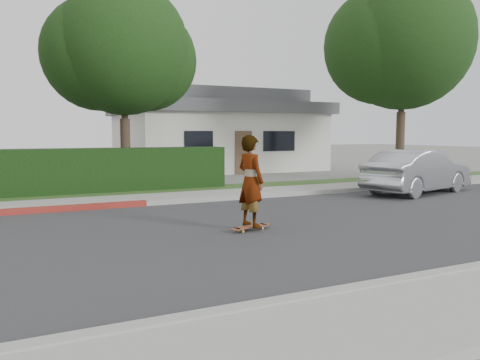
# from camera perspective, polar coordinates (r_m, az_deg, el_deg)

# --- Properties ---
(ground) EXTENTS (120.00, 120.00, 0.00)m
(ground) POSITION_cam_1_polar(r_m,az_deg,el_deg) (8.94, -11.21, -7.22)
(ground) COLOR slate
(ground) RESTS_ON ground
(road) EXTENTS (60.00, 8.00, 0.01)m
(road) POSITION_cam_1_polar(r_m,az_deg,el_deg) (8.94, -11.21, -7.19)
(road) COLOR #2D2D30
(road) RESTS_ON ground
(curb_near) EXTENTS (60.00, 0.20, 0.15)m
(curb_near) POSITION_cam_1_polar(r_m,az_deg,el_deg) (5.20, 0.45, -15.78)
(curb_near) COLOR #9E9E99
(curb_near) RESTS_ON ground
(sidewalk_near) EXTENTS (60.00, 1.60, 0.12)m
(sidewalk_near) POSITION_cam_1_polar(r_m,az_deg,el_deg) (4.49, 5.79, -19.69)
(sidewalk_near) COLOR gray
(sidewalk_near) RESTS_ON ground
(curb_far) EXTENTS (60.00, 0.20, 0.15)m
(curb_far) POSITION_cam_1_polar(r_m,az_deg,el_deg) (12.87, -15.74, -3.03)
(curb_far) COLOR #9E9E99
(curb_far) RESTS_ON ground
(sidewalk_far) EXTENTS (60.00, 1.60, 0.12)m
(sidewalk_far) POSITION_cam_1_polar(r_m,az_deg,el_deg) (13.76, -16.38, -2.56)
(sidewalk_far) COLOR gray
(sidewalk_far) RESTS_ON ground
(planting_strip) EXTENTS (60.00, 1.60, 0.10)m
(planting_strip) POSITION_cam_1_polar(r_m,az_deg,el_deg) (15.33, -17.33, -1.80)
(planting_strip) COLOR #2D4C1E
(planting_strip) RESTS_ON ground
(tree_center) EXTENTS (5.66, 4.84, 7.44)m
(tree_center) POSITION_cam_1_polar(r_m,az_deg,el_deg) (18.24, -14.22, 14.75)
(tree_center) COLOR #33261C
(tree_center) RESTS_ON ground
(tree_right) EXTENTS (6.32, 5.60, 8.56)m
(tree_right) POSITION_cam_1_polar(r_m,az_deg,el_deg) (21.35, 18.90, 15.22)
(tree_right) COLOR #33261C
(tree_right) RESTS_ON ground
(house) EXTENTS (10.60, 8.60, 4.30)m
(house) POSITION_cam_1_polar(r_m,az_deg,el_deg) (26.46, -3.01, 5.94)
(house) COLOR beige
(house) RESTS_ON ground
(skateboard) EXTENTS (0.99, 0.41, 0.09)m
(skateboard) POSITION_cam_1_polar(r_m,az_deg,el_deg) (9.57, 1.29, -5.73)
(skateboard) COLOR #BC8833
(skateboard) RESTS_ON ground
(skateboarder) EXTENTS (0.59, 0.76, 1.85)m
(skateboarder) POSITION_cam_1_polar(r_m,az_deg,el_deg) (9.43, 1.31, -0.12)
(skateboarder) COLOR white
(skateboarder) RESTS_ON skateboard
(car_silver) EXTENTS (4.65, 2.56, 1.45)m
(car_silver) POSITION_cam_1_polar(r_m,az_deg,el_deg) (16.51, 20.86, 0.96)
(car_silver) COLOR #B3B5BA
(car_silver) RESTS_ON ground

